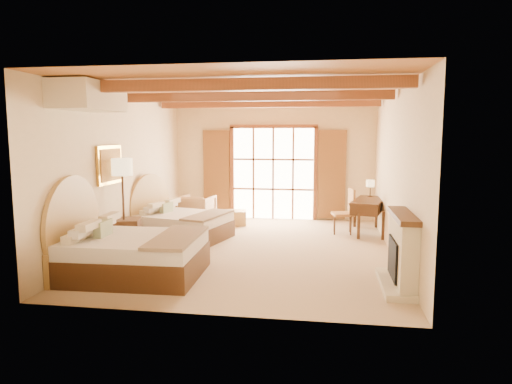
% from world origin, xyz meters
% --- Properties ---
extents(floor, '(7.00, 7.00, 0.00)m').
position_xyz_m(floor, '(0.00, 0.00, 0.00)').
color(floor, tan).
rests_on(floor, ground).
extents(wall_back, '(5.50, 0.00, 5.50)m').
position_xyz_m(wall_back, '(0.00, 3.50, 1.60)').
color(wall_back, beige).
rests_on(wall_back, ground).
extents(wall_left, '(0.00, 7.00, 7.00)m').
position_xyz_m(wall_left, '(-2.75, 0.00, 1.60)').
color(wall_left, beige).
rests_on(wall_left, ground).
extents(wall_right, '(0.00, 7.00, 7.00)m').
position_xyz_m(wall_right, '(2.75, 0.00, 1.60)').
color(wall_right, beige).
rests_on(wall_right, ground).
extents(ceiling, '(7.00, 7.00, 0.00)m').
position_xyz_m(ceiling, '(0.00, 0.00, 3.20)').
color(ceiling, '#A9682F').
rests_on(ceiling, ground).
extents(ceiling_beams, '(5.39, 4.60, 0.18)m').
position_xyz_m(ceiling_beams, '(0.00, 0.00, 3.08)').
color(ceiling_beams, brown).
rests_on(ceiling_beams, ceiling).
extents(french_doors, '(3.95, 0.08, 2.60)m').
position_xyz_m(french_doors, '(0.00, 3.44, 1.25)').
color(french_doors, white).
rests_on(french_doors, ground).
extents(fireplace, '(0.46, 1.40, 1.16)m').
position_xyz_m(fireplace, '(2.60, -2.00, 0.51)').
color(fireplace, beige).
rests_on(fireplace, ground).
extents(painting, '(0.06, 0.95, 0.75)m').
position_xyz_m(painting, '(-2.70, -0.75, 1.75)').
color(painting, gold).
rests_on(painting, wall_left).
extents(canopy_valance, '(0.70, 1.40, 0.45)m').
position_xyz_m(canopy_valance, '(-2.40, -2.00, 2.95)').
color(canopy_valance, beige).
rests_on(canopy_valance, ceiling).
extents(bed_near, '(2.25, 1.73, 1.45)m').
position_xyz_m(bed_near, '(-1.85, -2.08, 0.44)').
color(bed_near, '#452419').
rests_on(bed_near, floor).
extents(bed_far, '(2.23, 1.86, 1.25)m').
position_xyz_m(bed_far, '(-1.85, 0.68, 0.38)').
color(bed_far, '#452419').
rests_on(bed_far, floor).
extents(nightstand, '(0.67, 0.67, 0.66)m').
position_xyz_m(nightstand, '(-2.50, -0.59, 0.33)').
color(nightstand, '#452419').
rests_on(nightstand, floor).
extents(floor_lamp, '(0.40, 0.40, 1.87)m').
position_xyz_m(floor_lamp, '(-2.50, -0.66, 1.59)').
color(floor_lamp, '#342216').
rests_on(floor_lamp, floor).
extents(armchair, '(0.91, 0.94, 0.77)m').
position_xyz_m(armchair, '(-1.86, 2.26, 0.39)').
color(armchair, tan).
rests_on(armchair, floor).
extents(ottoman, '(0.60, 0.60, 0.37)m').
position_xyz_m(ottoman, '(-0.85, 2.43, 0.18)').
color(ottoman, '#AB894A').
rests_on(ottoman, floor).
extents(desk, '(0.98, 1.60, 0.80)m').
position_xyz_m(desk, '(2.46, 1.93, 0.43)').
color(desk, '#452419').
rests_on(desk, floor).
extents(desk_chair, '(0.56, 0.55, 1.06)m').
position_xyz_m(desk_chair, '(1.88, 1.77, 0.33)').
color(desk_chair, '#B6753E').
rests_on(desk_chair, floor).
extents(desk_lamp, '(0.21, 0.21, 0.41)m').
position_xyz_m(desk_lamp, '(2.53, 2.44, 1.12)').
color(desk_lamp, '#342216').
rests_on(desk_lamp, desk).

